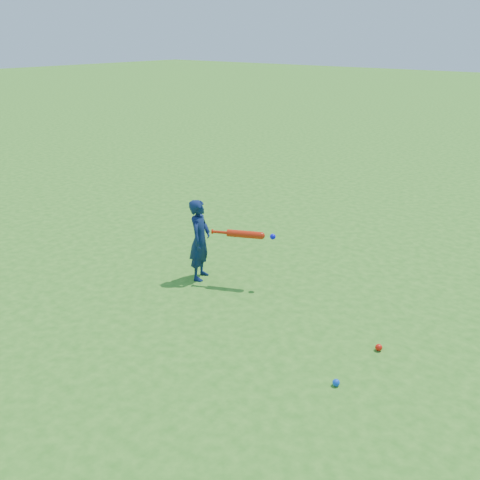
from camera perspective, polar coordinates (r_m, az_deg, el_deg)
The scene contains 5 objects.
ground at distance 6.67m, azimuth -8.54°, elevation -4.25°, with size 80.00×80.00×0.00m, color #2E771C.
child at distance 6.48m, azimuth -4.30°, elevation 0.02°, with size 0.37×0.24×1.01m, color #0F1E46.
ground_ball_red at distance 5.38m, azimuth 14.58°, elevation -11.03°, with size 0.07×0.07×0.07m, color red.
ground_ball_blue at distance 4.84m, azimuth 10.21°, elevation -14.74°, with size 0.06×0.06×0.06m, color blue.
bat_swing at distance 6.24m, azimuth 0.77°, elevation 0.59°, with size 0.71×0.37×0.09m.
Camera 1 is at (4.49, -4.03, 2.85)m, focal length 40.00 mm.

